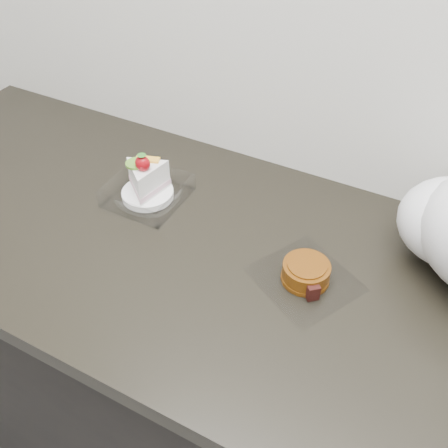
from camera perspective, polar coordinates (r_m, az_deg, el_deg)
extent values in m
cube|color=black|center=(1.28, 6.71, -20.65)|extent=(2.00, 0.60, 0.86)
cube|color=black|center=(0.91, 8.95, -7.52)|extent=(2.04, 0.64, 0.04)
cube|color=white|center=(1.07, -8.65, 3.05)|extent=(0.15, 0.15, 0.00)
cylinder|color=white|center=(1.06, -8.70, 3.44)|extent=(0.11, 0.11, 0.01)
ellipsoid|color=#AA0B17|center=(1.00, -9.28, 6.85)|extent=(0.03, 0.03, 0.03)
cone|color=#2D7223|center=(0.99, -9.38, 7.59)|extent=(0.02, 0.02, 0.01)
cylinder|color=#66A530|center=(1.02, -10.11, 6.82)|extent=(0.04, 0.04, 0.00)
cube|color=yellow|center=(1.03, -8.73, 7.33)|extent=(0.05, 0.03, 0.00)
cube|color=white|center=(0.90, 9.21, -6.25)|extent=(0.22, 0.22, 0.00)
cylinder|color=#63340B|center=(0.89, 9.34, -5.46)|extent=(0.11, 0.11, 0.04)
cylinder|color=#63340B|center=(0.90, 9.24, -6.04)|extent=(0.11, 0.11, 0.01)
cylinder|color=#63340B|center=(0.87, 9.48, -4.61)|extent=(0.09, 0.09, 0.00)
cube|color=black|center=(0.86, 10.02, -7.47)|extent=(0.03, 0.03, 0.03)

